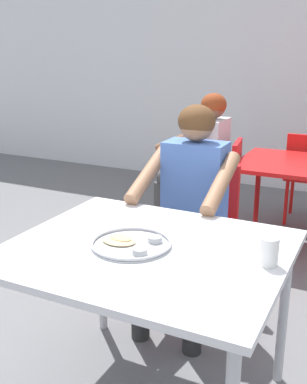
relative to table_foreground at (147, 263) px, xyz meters
The scene contains 9 objects.
back_wall 3.85m from the table_foreground, 91.53° to the left, with size 12.00×0.12×3.40m, color white.
table_foreground is the anchor object (origin of this frame).
thali_tray 0.11m from the table_foreground, 163.13° to the right, with size 0.33×0.33×0.03m.
drinking_cup 0.50m from the table_foreground, ahead, with size 0.07×0.07×0.11m.
chair_foreground 0.98m from the table_foreground, 97.08° to the left, with size 0.41×0.45×0.86m.
diner_foreground 0.74m from the table_foreground, 98.90° to the left, with size 0.50×0.56×1.24m.
table_background_red 2.03m from the table_foreground, 82.41° to the left, with size 0.90×0.81×0.70m.
chair_red_left 2.04m from the table_foreground, 99.30° to the left, with size 0.45×0.45×0.82m.
patron_background 2.08m from the table_foreground, 104.67° to the left, with size 0.55×0.49×1.19m.
Camera 1 is at (0.89, -1.54, 1.52)m, focal length 43.59 mm.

